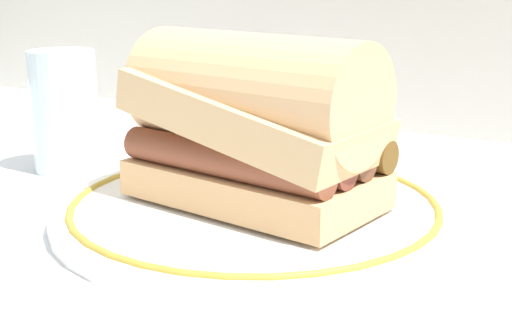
{
  "coord_description": "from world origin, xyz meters",
  "views": [
    {
      "loc": [
        0.25,
        -0.45,
        0.18
      ],
      "look_at": [
        -0.01,
        0.0,
        0.04
      ],
      "focal_mm": 51.78,
      "sensor_mm": 36.0,
      "label": 1
    }
  ],
  "objects": [
    {
      "name": "ground_plane",
      "position": [
        0.0,
        0.0,
        0.0
      ],
      "size": [
        1.5,
        1.5,
        0.0
      ],
      "primitive_type": "plane",
      "color": "silver"
    },
    {
      "name": "sausage_sandwich",
      "position": [
        -0.01,
        0.0,
        0.07
      ],
      "size": [
        0.2,
        0.13,
        0.12
      ],
      "rotation": [
        0.0,
        0.0,
        -0.15
      ],
      "color": "tan",
      "rests_on": "plate"
    },
    {
      "name": "plate",
      "position": [
        -0.01,
        0.0,
        0.01
      ],
      "size": [
        0.3,
        0.3,
        0.01
      ],
      "color": "white",
      "rests_on": "ground_plane"
    },
    {
      "name": "drinking_glass",
      "position": [
        -0.23,
        0.03,
        0.05
      ],
      "size": [
        0.06,
        0.06,
        0.11
      ],
      "color": "silver",
      "rests_on": "ground_plane"
    }
  ]
}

